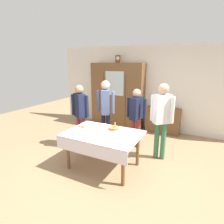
# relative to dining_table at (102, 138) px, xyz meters

# --- Properties ---
(ground_plane) EXTENTS (12.00, 12.00, 0.00)m
(ground_plane) POSITION_rel_dining_table_xyz_m (0.00, 0.23, -0.67)
(ground_plane) COLOR #997A56
(ground_plane) RESTS_ON ground
(back_wall) EXTENTS (6.40, 0.10, 2.70)m
(back_wall) POSITION_rel_dining_table_xyz_m (0.00, 2.88, 0.68)
(back_wall) COLOR silver
(back_wall) RESTS_ON ground
(dining_table) EXTENTS (1.53, 1.06, 0.78)m
(dining_table) POSITION_rel_dining_table_xyz_m (0.00, 0.00, 0.00)
(dining_table) COLOR brown
(dining_table) RESTS_ON ground
(wall_cabinet) EXTENTS (1.82, 0.46, 2.16)m
(wall_cabinet) POSITION_rel_dining_table_xyz_m (-0.90, 2.59, 0.41)
(wall_cabinet) COLOR brown
(wall_cabinet) RESTS_ON ground
(mantel_clock) EXTENTS (0.18, 0.11, 0.24)m
(mantel_clock) POSITION_rel_dining_table_xyz_m (-0.87, 2.59, 1.61)
(mantel_clock) COLOR brown
(mantel_clock) RESTS_ON wall_cabinet
(bookshelf_low) EXTENTS (1.04, 0.35, 0.80)m
(bookshelf_low) POSITION_rel_dining_table_xyz_m (0.68, 2.64, -0.27)
(bookshelf_low) COLOR brown
(bookshelf_low) RESTS_ON ground
(book_stack) EXTENTS (0.16, 0.19, 0.06)m
(book_stack) POSITION_rel_dining_table_xyz_m (0.68, 2.64, 0.17)
(book_stack) COLOR #99332D
(book_stack) RESTS_ON bookshelf_low
(tea_cup_near_left) EXTENTS (0.13, 0.13, 0.06)m
(tea_cup_near_left) POSITION_rel_dining_table_xyz_m (-0.15, 0.39, 0.14)
(tea_cup_near_left) COLOR white
(tea_cup_near_left) RESTS_ON dining_table
(tea_cup_far_left) EXTENTS (0.13, 0.13, 0.06)m
(tea_cup_far_left) POSITION_rel_dining_table_xyz_m (-0.12, -0.19, 0.14)
(tea_cup_far_left) COLOR white
(tea_cup_far_left) RESTS_ON dining_table
(tea_cup_mid_left) EXTENTS (0.13, 0.13, 0.06)m
(tea_cup_mid_left) POSITION_rel_dining_table_xyz_m (0.56, 0.22, 0.14)
(tea_cup_mid_left) COLOR white
(tea_cup_mid_left) RESTS_ON dining_table
(tea_cup_center) EXTENTS (0.13, 0.13, 0.06)m
(tea_cup_center) POSITION_rel_dining_table_xyz_m (-0.16, 0.18, 0.14)
(tea_cup_center) COLOR white
(tea_cup_center) RESTS_ON dining_table
(tea_cup_mid_right) EXTENTS (0.13, 0.13, 0.06)m
(tea_cup_mid_right) POSITION_rel_dining_table_xyz_m (-0.46, -0.31, 0.13)
(tea_cup_mid_right) COLOR white
(tea_cup_mid_right) RESTS_ON dining_table
(bread_basket) EXTENTS (0.24, 0.24, 0.16)m
(bread_basket) POSITION_rel_dining_table_xyz_m (0.10, 0.33, 0.14)
(bread_basket) COLOR #9E7542
(bread_basket) RESTS_ON dining_table
(pastry_plate) EXTENTS (0.28, 0.28, 0.05)m
(pastry_plate) POSITION_rel_dining_table_xyz_m (-0.57, 0.07, 0.12)
(pastry_plate) COLOR white
(pastry_plate) RESTS_ON dining_table
(spoon_center) EXTENTS (0.12, 0.02, 0.01)m
(spoon_center) POSITION_rel_dining_table_xyz_m (0.24, -0.22, 0.11)
(spoon_center) COLOR silver
(spoon_center) RESTS_ON dining_table
(spoon_back_edge) EXTENTS (0.12, 0.02, 0.01)m
(spoon_back_edge) POSITION_rel_dining_table_xyz_m (-0.37, 0.37, 0.11)
(spoon_back_edge) COLOR silver
(spoon_back_edge) RESTS_ON dining_table
(spoon_mid_left) EXTENTS (0.12, 0.02, 0.01)m
(spoon_mid_left) POSITION_rel_dining_table_xyz_m (0.42, 0.15, 0.11)
(spoon_mid_left) COLOR silver
(spoon_mid_left) RESTS_ON dining_table
(person_beside_shelf) EXTENTS (0.52, 0.39, 1.75)m
(person_beside_shelf) POSITION_rel_dining_table_xyz_m (0.97, 0.95, 0.41)
(person_beside_shelf) COLOR #33704C
(person_beside_shelf) RESTS_ON ground
(person_near_right_end) EXTENTS (0.52, 0.39, 1.54)m
(person_near_right_end) POSITION_rel_dining_table_xyz_m (0.25, 1.30, 0.26)
(person_near_right_end) COLOR #933338
(person_near_right_end) RESTS_ON ground
(person_by_cabinet) EXTENTS (0.52, 0.41, 1.73)m
(person_by_cabinet) POSITION_rel_dining_table_xyz_m (-0.53, 1.10, 0.39)
(person_by_cabinet) COLOR #191E38
(person_by_cabinet) RESTS_ON ground
(person_behind_table_left) EXTENTS (0.52, 0.36, 1.64)m
(person_behind_table_left) POSITION_rel_dining_table_xyz_m (-1.03, 0.65, 0.33)
(person_behind_table_left) COLOR #933338
(person_behind_table_left) RESTS_ON ground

